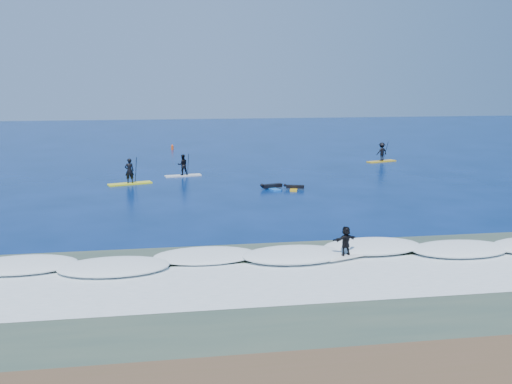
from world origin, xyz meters
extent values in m
plane|color=#031B46|center=(0.00, 0.00, 0.00)|extent=(160.00, 160.00, 0.00)
cube|color=#324437|center=(0.00, -14.00, 0.01)|extent=(90.00, 13.00, 0.01)
cube|color=white|center=(0.00, -10.00, 0.00)|extent=(40.00, 6.00, 0.30)
cube|color=silver|center=(0.00, -13.00, 0.00)|extent=(34.00, 5.00, 0.02)
cube|color=yellow|center=(-7.55, 9.97, 0.06)|extent=(3.46, 1.81, 0.11)
imported|color=black|center=(-7.55, 9.97, 1.08)|extent=(0.81, 0.65, 1.93)
cylinder|color=black|center=(-7.07, 10.12, 1.01)|extent=(0.28, 0.75, 2.25)
cube|color=black|center=(-7.07, 10.12, -0.06)|extent=(0.13, 0.03, 0.34)
cube|color=silver|center=(-3.36, 13.05, 0.05)|extent=(3.11, 1.30, 0.10)
imported|color=black|center=(-3.36, 13.05, 0.97)|extent=(0.95, 0.80, 1.74)
cylinder|color=black|center=(-2.91, 13.13, 0.91)|extent=(0.17, 0.69, 2.03)
cube|color=black|center=(-2.91, 13.13, -0.05)|extent=(0.12, 0.03, 0.30)
cube|color=gold|center=(16.19, 18.42, 0.05)|extent=(3.22, 1.74, 0.10)
imported|color=black|center=(16.19, 18.42, 1.01)|extent=(1.32, 1.01, 1.80)
cylinder|color=black|center=(16.64, 18.57, 0.94)|extent=(0.27, 0.70, 2.10)
cube|color=black|center=(16.64, 18.57, -0.05)|extent=(0.13, 0.03, 0.31)
cube|color=gold|center=(4.61, 5.99, 0.05)|extent=(0.99, 2.00, 0.09)
cube|color=black|center=(4.70, 5.97, 0.20)|extent=(1.38, 0.68, 0.22)
sphere|color=black|center=(3.97, 6.16, 0.29)|extent=(0.22, 0.22, 0.22)
cube|color=blue|center=(2.97, 6.47, 0.05)|extent=(1.19, 2.28, 0.10)
cube|color=black|center=(3.07, 6.50, 0.23)|extent=(1.57, 0.81, 0.25)
sphere|color=black|center=(2.24, 6.25, 0.34)|extent=(0.25, 0.25, 0.25)
cube|color=white|center=(3.27, -10.72, 0.20)|extent=(2.08, 1.19, 0.11)
imported|color=black|center=(3.27, -10.72, 0.93)|extent=(1.31, 0.79, 1.35)
cylinder|color=#D74713|center=(-4.04, 31.05, 0.24)|extent=(0.30, 0.30, 0.47)
cone|color=#D74713|center=(-4.04, 31.05, 0.59)|extent=(0.21, 0.21, 0.23)
camera|label=1|loc=(-4.55, -34.58, 8.17)|focal=40.00mm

